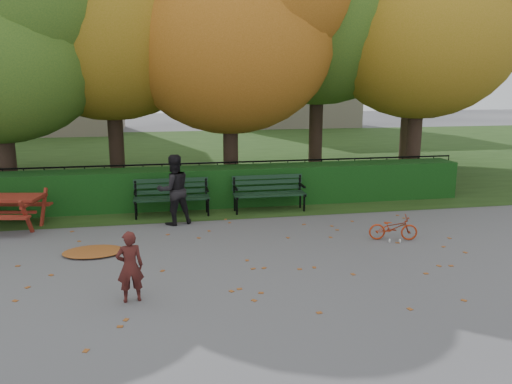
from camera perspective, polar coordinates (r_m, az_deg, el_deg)
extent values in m
plane|color=slate|center=(8.93, -0.43, -8.31)|extent=(90.00, 90.00, 0.00)
plane|color=black|center=(22.49, -6.92, 4.28)|extent=(90.00, 90.00, 0.00)
cube|color=#C5B39D|center=(35.29, -24.35, 18.46)|extent=(10.00, 7.00, 15.00)
cube|color=#C5B39D|center=(37.55, 4.01, 16.76)|extent=(9.00, 6.00, 12.00)
cube|color=black|center=(13.08, -4.01, 0.66)|extent=(13.00, 0.90, 1.00)
cube|color=black|center=(13.94, -4.38, -0.37)|extent=(14.00, 0.04, 0.04)
cube|color=black|center=(13.77, -4.44, 3.37)|extent=(14.00, 0.04, 0.04)
cylinder|color=black|center=(13.85, -16.83, 0.82)|extent=(0.03, 0.03, 1.00)
cylinder|color=black|center=(13.86, -4.41, 1.32)|extent=(0.03, 0.03, 1.00)
cylinder|color=black|center=(14.49, 7.46, 1.75)|extent=(0.03, 0.03, 1.00)
cylinder|color=black|center=(15.93, 19.52, 2.10)|extent=(0.03, 0.03, 1.00)
cylinder|color=black|center=(14.69, -26.60, 3.89)|extent=(0.44, 0.44, 2.62)
cylinder|color=black|center=(15.35, -15.72, 6.04)|extent=(0.44, 0.44, 3.15)
ellipsoid|color=#846810|center=(15.37, -16.49, 18.63)|extent=(6.40, 6.40, 5.76)
cylinder|color=black|center=(14.66, -2.92, 5.52)|extent=(0.44, 0.44, 2.80)
ellipsoid|color=#945210|center=(14.60, -3.06, 17.28)|extent=(6.00, 6.00, 5.40)
cylinder|color=black|center=(16.55, 6.85, 7.46)|extent=(0.44, 0.44, 3.50)
ellipsoid|color=#315B1D|center=(16.66, 7.21, 20.42)|extent=(6.80, 6.80, 6.12)
cylinder|color=black|center=(16.26, 17.61, 5.95)|extent=(0.44, 0.44, 2.97)
ellipsoid|color=#846810|center=(16.24, 18.38, 17.18)|extent=(5.80, 5.80, 5.22)
cylinder|color=black|center=(20.61, 16.80, 7.50)|extent=(0.44, 0.44, 3.15)
ellipsoid|color=#315B1D|center=(20.62, 17.42, 16.87)|extent=(6.00, 6.00, 5.40)
cube|color=black|center=(11.95, -9.58, -0.91)|extent=(1.80, 0.12, 0.04)
cube|color=black|center=(12.13, -9.60, -0.72)|extent=(1.80, 0.12, 0.04)
cube|color=black|center=(12.30, -9.62, -0.53)|extent=(1.80, 0.12, 0.04)
cube|color=black|center=(12.37, -9.65, 0.06)|extent=(1.80, 0.05, 0.10)
cube|color=black|center=(12.33, -9.67, 0.74)|extent=(1.80, 0.05, 0.10)
cube|color=black|center=(12.31, -9.70, 1.33)|extent=(1.80, 0.05, 0.10)
cube|color=black|center=(12.15, -13.60, -0.97)|extent=(0.05, 0.55, 0.06)
cube|color=black|center=(12.36, -13.60, 0.33)|extent=(0.05, 0.05, 0.41)
cylinder|color=black|center=(12.02, -13.59, -2.09)|extent=(0.05, 0.05, 0.44)
cylinder|color=black|center=(12.37, -13.52, -1.68)|extent=(0.05, 0.05, 0.44)
cube|color=black|center=(12.12, -13.65, -0.03)|extent=(0.05, 0.45, 0.04)
cube|color=black|center=(12.17, -5.59, -0.64)|extent=(0.05, 0.55, 0.06)
cube|color=black|center=(12.39, -5.73, 0.65)|extent=(0.05, 0.05, 0.41)
cylinder|color=black|center=(12.05, -5.49, -1.76)|extent=(0.05, 0.05, 0.44)
cylinder|color=black|center=(12.40, -5.65, -1.36)|extent=(0.05, 0.05, 0.44)
cube|color=black|center=(12.15, -5.62, 0.30)|extent=(0.05, 0.45, 0.04)
cube|color=black|center=(12.23, 1.73, -0.43)|extent=(1.80, 0.12, 0.04)
cube|color=black|center=(12.40, 1.55, -0.25)|extent=(1.80, 0.12, 0.04)
cube|color=black|center=(12.57, 1.37, -0.07)|extent=(1.80, 0.12, 0.04)
cube|color=black|center=(12.64, 1.29, 0.50)|extent=(1.80, 0.05, 0.10)
cube|color=black|center=(12.60, 1.29, 1.17)|extent=(1.80, 0.05, 0.10)
cube|color=black|center=(12.58, 1.30, 1.75)|extent=(1.80, 0.05, 0.10)
cube|color=black|center=(12.25, -2.34, -0.51)|extent=(0.05, 0.55, 0.06)
cube|color=black|center=(12.47, -2.53, 0.78)|extent=(0.05, 0.05, 0.41)
cylinder|color=black|center=(12.13, -2.20, -1.61)|extent=(0.05, 0.05, 0.44)
cylinder|color=black|center=(12.47, -2.45, -1.22)|extent=(0.05, 0.05, 0.44)
cube|color=black|center=(12.23, -2.36, 0.43)|extent=(0.05, 0.45, 0.04)
cube|color=black|center=(12.61, 5.32, -0.18)|extent=(0.05, 0.55, 0.06)
cube|color=black|center=(12.82, 5.01, 1.06)|extent=(0.05, 0.05, 0.41)
cylinder|color=black|center=(12.49, 5.53, -1.25)|extent=(0.05, 0.05, 0.44)
cylinder|color=black|center=(12.82, 5.08, -0.88)|extent=(0.05, 0.05, 0.44)
cube|color=black|center=(12.59, 5.32, 0.73)|extent=(0.05, 0.45, 0.04)
cube|color=maroon|center=(12.19, -27.25, -0.58)|extent=(1.83, 1.03, 0.06)
cube|color=maroon|center=(12.75, -25.97, -1.26)|extent=(1.74, 0.56, 0.05)
cube|color=maroon|center=(11.55, -24.74, -2.65)|extent=(0.15, 0.50, 0.84)
cube|color=maroon|center=(12.32, -23.10, -1.62)|extent=(0.15, 0.50, 0.84)
cube|color=maroon|center=(11.88, -24.00, -0.95)|extent=(0.30, 1.28, 0.06)
cube|color=maroon|center=(12.26, -27.10, -2.06)|extent=(1.52, 0.34, 0.06)
ellipsoid|color=maroon|center=(9.96, -18.08, -6.48)|extent=(1.19, 0.87, 0.08)
imported|color=#431815|center=(7.57, -14.21, -8.26)|extent=(0.43, 0.32, 1.08)
imported|color=black|center=(11.37, -9.37, 0.26)|extent=(0.93, 0.82, 1.60)
imported|color=#A02C0E|center=(10.59, 15.41, -3.95)|extent=(1.03, 0.57, 0.52)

